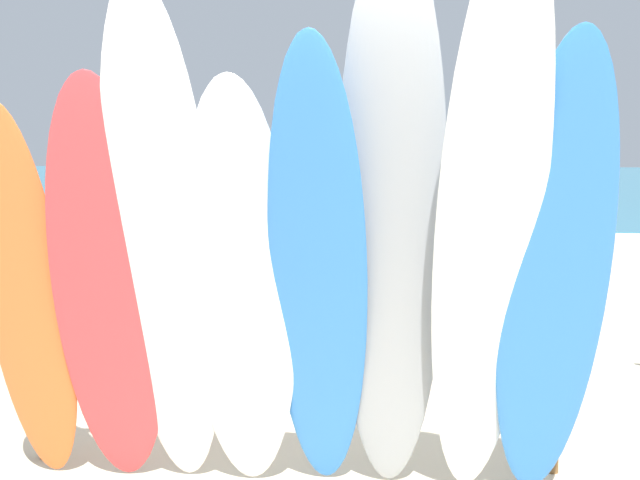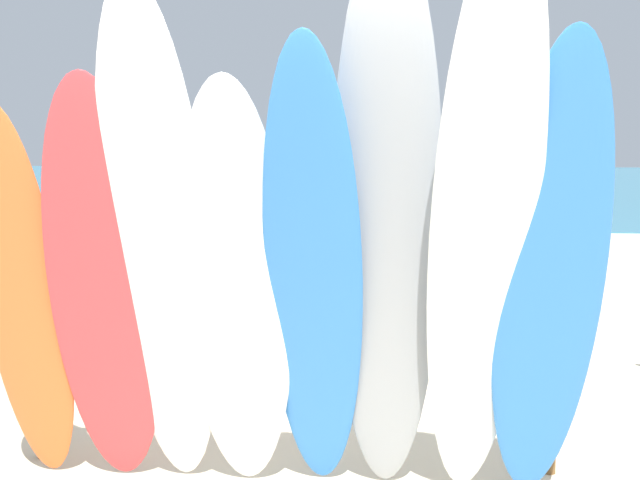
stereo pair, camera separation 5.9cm
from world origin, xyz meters
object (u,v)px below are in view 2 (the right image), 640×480
beachgoer_photographing (137,228)px  beachgoer_by_water (257,200)px  surfboard_white_6 (484,237)px  beachgoer_midbeach (318,200)px  surfboard_white_2 (160,252)px  surfboard_rack (290,359)px  distant_boat (109,198)px  surfboard_blue_7 (550,281)px  surfboard_blue_4 (314,279)px  surfboard_red_1 (104,291)px  surfboard_grey_5 (387,232)px  surfboard_white_3 (236,294)px  surfboard_orange_0 (23,299)px  beachgoer_strolling (383,228)px

beachgoer_photographing → beachgoer_by_water: bearing=114.1°
surfboard_white_6 → beachgoer_midbeach: surfboard_white_6 is taller
surfboard_white_2 → surfboard_white_6: size_ratio=0.91×
surfboard_rack → distant_boat: surfboard_rack is taller
surfboard_white_6 → surfboard_blue_7: surfboard_white_6 is taller
surfboard_white_6 → distant_boat: bearing=107.8°
surfboard_blue_4 → surfboard_white_6: surfboard_white_6 is taller
beachgoer_midbeach → beachgoer_photographing: 3.86m
surfboard_red_1 → surfboard_grey_5: (1.39, -0.01, 0.30)m
surfboard_white_3 → surfboard_blue_4: surfboard_blue_4 is taller
beachgoer_by_water → surfboard_white_2: bearing=-19.8°
surfboard_white_3 → surfboard_white_6: size_ratio=0.76×
surfboard_rack → surfboard_white_2: 1.04m
surfboard_blue_4 → surfboard_white_6: 0.83m
surfboard_orange_0 → surfboard_blue_7: surfboard_blue_7 is taller
beachgoer_midbeach → beachgoer_photographing: (-1.57, -3.52, -0.05)m
beachgoer_photographing → distant_boat: (-5.54, 15.90, -0.80)m
surfboard_blue_4 → surfboard_grey_5: size_ratio=0.85×
surfboard_red_1 → surfboard_blue_4: bearing=-5.4°
beachgoer_strolling → beachgoer_photographing: beachgoer_strolling is taller
surfboard_orange_0 → beachgoer_midbeach: bearing=89.6°
distant_boat → surfboard_white_3: bearing=-70.1°
surfboard_grey_5 → beachgoer_midbeach: 8.11m
surfboard_orange_0 → beachgoer_by_water: surfboard_orange_0 is taller
surfboard_blue_7 → beachgoer_midbeach: (-1.76, 8.10, -0.19)m
surfboard_white_2 → surfboard_blue_7: size_ratio=1.10×
surfboard_red_1 → beachgoer_midbeach: surfboard_red_1 is taller
surfboard_rack → beachgoer_midbeach: beachgoer_midbeach is taller
surfboard_blue_7 → beachgoer_midbeach: bearing=97.5°
surfboard_orange_0 → surfboard_white_3: (1.11, -0.08, 0.06)m
distant_boat → beachgoer_strolling: bearing=-63.3°
surfboard_white_6 → surfboard_blue_7: bearing=13.8°
beachgoer_strolling → beachgoer_midbeach: beachgoer_midbeach is taller
surfboard_white_3 → surfboard_grey_5: size_ratio=0.78×
surfboard_blue_7 → beachgoer_midbeach: surfboard_blue_7 is taller
surfboard_white_3 → beachgoer_photographing: (-1.84, 4.50, -0.15)m
surfboard_red_1 → surfboard_grey_5: size_ratio=0.79×
distant_boat → beachgoer_by_water: bearing=-62.4°
beachgoer_strolling → beachgoer_midbeach: size_ratio=0.97×
surfboard_blue_4 → surfboard_rack: bearing=110.0°
surfboard_grey_5 → beachgoer_photographing: bearing=119.9°
surfboard_blue_7 → surfboard_grey_5: bearing=171.0°
surfboard_rack → surfboard_red_1: size_ratio=1.34×
surfboard_grey_5 → beachgoer_by_water: 8.88m
beachgoer_by_water → distant_boat: bearing=-178.0°
surfboard_grey_5 → distant_boat: bearing=111.9°
surfboard_white_2 → surfboard_blue_4: (0.75, 0.01, -0.12)m
surfboard_blue_4 → beachgoer_photographing: size_ratio=1.52×
surfboard_white_3 → beachgoer_photographing: bearing=112.9°
surfboard_white_3 → surfboard_grey_5: (0.73, -0.02, 0.31)m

